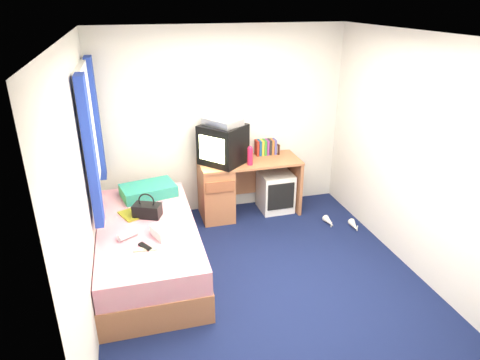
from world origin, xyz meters
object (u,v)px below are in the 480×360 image
object	(u,v)px
crt_tv	(223,144)
handbag	(147,210)
pink_water_bottle	(250,157)
towel	(169,230)
picture_frame	(276,149)
remote_control	(145,247)
aerosol_can	(236,153)
vcr	(223,122)
white_heels	(342,224)
pillow	(148,190)
desk	(229,187)
storage_cube	(275,191)
magazine	(132,214)
bed	(149,247)
water_bottle	(128,235)
colour_swatch_fan	(146,249)

from	to	relation	value
crt_tv	handbag	xyz separation A→B (m)	(-1.01, -0.82, -0.38)
pink_water_bottle	towel	bearing A→B (deg)	-136.43
picture_frame	remote_control	size ratio (longest dim) A/B	0.88
picture_frame	aerosol_can	xyz separation A→B (m)	(-0.58, -0.09, 0.02)
aerosol_can	remote_control	xyz separation A→B (m)	(-1.26, -1.49, -0.29)
vcr	white_heels	distance (m)	1.98
pillow	white_heels	xyz separation A→B (m)	(2.34, -0.40, -0.57)
desk	storage_cube	xyz separation A→B (m)	(0.65, -0.00, -0.14)
magazine	towel	bearing A→B (deg)	-55.76
bed	towel	distance (m)	0.46
water_bottle	white_heels	bearing A→B (deg)	11.37
picture_frame	water_bottle	distance (m)	2.42
picture_frame	white_heels	world-z (taller)	picture_frame
handbag	vcr	bearing A→B (deg)	62.42
water_bottle	white_heels	world-z (taller)	water_bottle
colour_swatch_fan	white_heels	size ratio (longest dim) A/B	0.55
desk	towel	bearing A→B (deg)	-126.02
remote_control	colour_swatch_fan	bearing A→B (deg)	-118.56
bed	remote_control	world-z (taller)	remote_control
white_heels	water_bottle	bearing A→B (deg)	-168.63
storage_cube	handbag	size ratio (longest dim) A/B	1.63
storage_cube	crt_tv	size ratio (longest dim) A/B	0.79
bed	picture_frame	distance (m)	2.20
vcr	storage_cube	bearing A→B (deg)	55.32
pink_water_bottle	colour_swatch_fan	bearing A→B (deg)	-136.42
crt_tv	white_heels	distance (m)	1.81
water_bottle	picture_frame	bearing A→B (deg)	34.35
storage_cube	colour_swatch_fan	xyz separation A→B (m)	(-1.79, -1.47, 0.28)
picture_frame	white_heels	xyz separation A→B (m)	(0.61, -0.84, -0.78)
towel	picture_frame	bearing A→B (deg)	40.96
colour_swatch_fan	picture_frame	bearing A→B (deg)	41.32
pink_water_bottle	remote_control	size ratio (longest dim) A/B	1.36
towel	pink_water_bottle	bearing A→B (deg)	43.57
bed	magazine	distance (m)	0.40
vcr	remote_control	size ratio (longest dim) A/B	2.73
bed	handbag	distance (m)	0.39
bed	white_heels	xyz separation A→B (m)	(2.41, 0.30, -0.23)
handbag	colour_swatch_fan	distance (m)	0.66
colour_swatch_fan	white_heels	bearing A→B (deg)	17.69
storage_cube	pink_water_bottle	distance (m)	0.74
storage_cube	remote_control	xyz separation A→B (m)	(-1.79, -1.43, 0.29)
pink_water_bottle	colour_swatch_fan	xyz separation A→B (m)	(-1.38, -1.32, -0.31)
magazine	colour_swatch_fan	bearing A→B (deg)	-82.18
bed	colour_swatch_fan	bearing A→B (deg)	-94.53
vcr	magazine	size ratio (longest dim) A/B	1.56
vcr	remote_control	distance (m)	1.94
bed	vcr	world-z (taller)	vcr
desk	handbag	distance (m)	1.37
remote_control	water_bottle	bearing A→B (deg)	92.47
picture_frame	handbag	bearing A→B (deg)	-169.81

